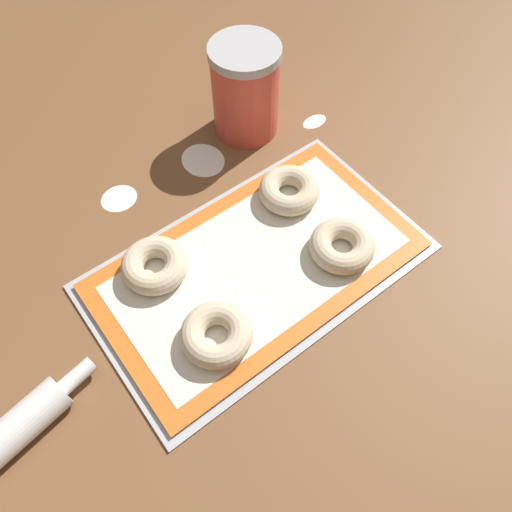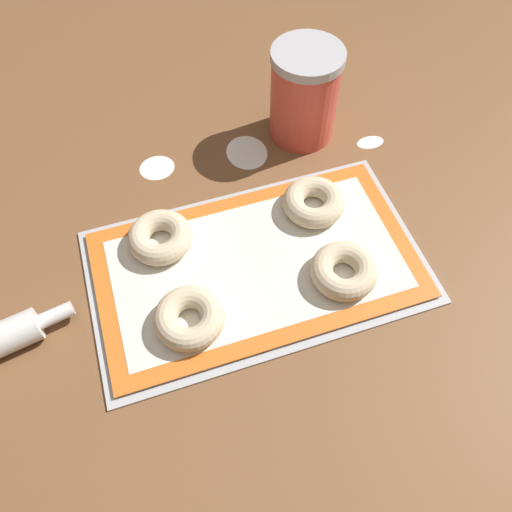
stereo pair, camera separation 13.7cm
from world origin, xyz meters
name	(u,v)px [view 1 (the left image)]	position (x,y,z in m)	size (l,w,h in m)	color
ground_plane	(254,269)	(0.00, 0.00, 0.00)	(2.80, 2.80, 0.00)	brown
baking_tray	(256,264)	(0.01, 0.00, 0.00)	(0.52, 0.30, 0.01)	#B2B5BA
baking_mat	(256,263)	(0.01, 0.00, 0.01)	(0.49, 0.28, 0.00)	orange
bagel_front_left	(216,334)	(-0.12, -0.07, 0.03)	(0.10, 0.10, 0.03)	beige
bagel_front_right	(342,246)	(0.12, -0.06, 0.03)	(0.10, 0.10, 0.03)	beige
bagel_back_left	(155,265)	(-0.13, 0.08, 0.03)	(0.10, 0.10, 0.03)	beige
bagel_back_right	(289,190)	(0.13, 0.07, 0.03)	(0.10, 0.10, 0.03)	beige
flour_canister	(245,90)	(0.18, 0.26, 0.09)	(0.12, 0.12, 0.17)	#DB4C3D
flour_patch_near	(203,160)	(0.07, 0.24, 0.00)	(0.07, 0.09, 0.00)	white
flour_patch_far	(314,121)	(0.29, 0.19, 0.00)	(0.05, 0.03, 0.00)	white
flour_patch_side	(119,198)	(-0.10, 0.25, 0.00)	(0.06, 0.06, 0.00)	white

